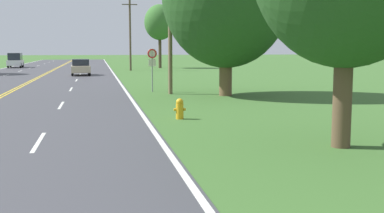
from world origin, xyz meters
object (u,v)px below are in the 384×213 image
at_px(tree_right_cluster, 160,22).
at_px(fire_hydrant, 180,109).
at_px(car_champagne_sedan_approaching, 81,67).
at_px(car_white_van_mid_near, 15,60).
at_px(traffic_sign, 152,59).

bearing_deg(tree_right_cluster, fire_hydrant, -96.56).
xyz_separation_m(fire_hydrant, tree_right_cluster, (5.43, 47.27, 5.70)).
relative_size(car_champagne_sedan_approaching, car_white_van_mid_near, 0.88).
bearing_deg(car_champagne_sedan_approaching, fire_hydrant, 5.90).
height_order(fire_hydrant, car_champagne_sedan_approaching, car_champagne_sedan_approaching).
relative_size(fire_hydrant, traffic_sign, 0.30).
height_order(fire_hydrant, tree_right_cluster, tree_right_cluster).
xyz_separation_m(fire_hydrant, traffic_sign, (0.30, 11.59, 1.59)).
bearing_deg(tree_right_cluster, car_champagne_sedan_approaching, -121.63).
bearing_deg(fire_hydrant, traffic_sign, 88.52).
relative_size(traffic_sign, car_white_van_mid_near, 0.58).
distance_m(fire_hydrant, traffic_sign, 11.70).
distance_m(fire_hydrant, tree_right_cluster, 47.92).
relative_size(traffic_sign, tree_right_cluster, 0.31).
distance_m(traffic_sign, car_white_van_mid_near, 43.06).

